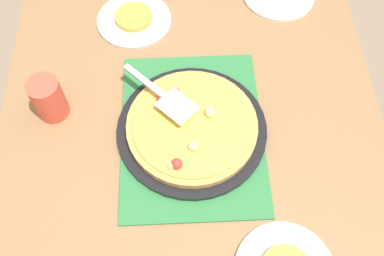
{
  "coord_description": "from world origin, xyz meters",
  "views": [
    {
      "loc": [
        0.55,
        -0.02,
        1.73
      ],
      "look_at": [
        0.0,
        0.0,
        0.77
      ],
      "focal_mm": 41.0,
      "sensor_mm": 36.0,
      "label": 1
    }
  ],
  "objects_px": {
    "pizza_pan": "(192,129)",
    "served_slice_left": "(134,17)",
    "cup_near": "(48,99)",
    "pizza": "(192,125)",
    "plate_near_left": "(134,20)",
    "pizza_server": "(163,95)"
  },
  "relations": [
    {
      "from": "plate_near_left",
      "to": "cup_near",
      "type": "relative_size",
      "value": 1.83
    },
    {
      "from": "pizza_pan",
      "to": "pizza_server",
      "type": "height_order",
      "value": "pizza_server"
    },
    {
      "from": "plate_near_left",
      "to": "cup_near",
      "type": "xyz_separation_m",
      "value": [
        0.31,
        -0.2,
        0.06
      ]
    },
    {
      "from": "served_slice_left",
      "to": "pizza_pan",
      "type": "bearing_deg",
      "value": 21.93
    },
    {
      "from": "pizza_server",
      "to": "served_slice_left",
      "type": "bearing_deg",
      "value": -164.81
    },
    {
      "from": "served_slice_left",
      "to": "plate_near_left",
      "type": "bearing_deg",
      "value": 0.0
    },
    {
      "from": "plate_near_left",
      "to": "pizza_server",
      "type": "distance_m",
      "value": 0.34
    },
    {
      "from": "plate_near_left",
      "to": "pizza_server",
      "type": "relative_size",
      "value": 1.14
    },
    {
      "from": "plate_near_left",
      "to": "cup_near",
      "type": "height_order",
      "value": "cup_near"
    },
    {
      "from": "served_slice_left",
      "to": "pizza_server",
      "type": "height_order",
      "value": "pizza_server"
    },
    {
      "from": "served_slice_left",
      "to": "cup_near",
      "type": "height_order",
      "value": "cup_near"
    },
    {
      "from": "pizza_pan",
      "to": "pizza",
      "type": "relative_size",
      "value": 1.15
    },
    {
      "from": "pizza_pan",
      "to": "pizza",
      "type": "bearing_deg",
      "value": -70.93
    },
    {
      "from": "pizza",
      "to": "served_slice_left",
      "type": "bearing_deg",
      "value": -158.18
    },
    {
      "from": "pizza_pan",
      "to": "served_slice_left",
      "type": "bearing_deg",
      "value": -158.07
    },
    {
      "from": "pizza_server",
      "to": "pizza_pan",
      "type": "bearing_deg",
      "value": 45.2
    },
    {
      "from": "pizza_pan",
      "to": "cup_near",
      "type": "bearing_deg",
      "value": -102.37
    },
    {
      "from": "pizza_pan",
      "to": "plate_near_left",
      "type": "height_order",
      "value": "pizza_pan"
    },
    {
      "from": "plate_near_left",
      "to": "pizza_server",
      "type": "bearing_deg",
      "value": 15.19
    },
    {
      "from": "pizza",
      "to": "plate_near_left",
      "type": "relative_size",
      "value": 1.5
    },
    {
      "from": "pizza",
      "to": "cup_near",
      "type": "xyz_separation_m",
      "value": [
        -0.08,
        -0.36,
        0.03
      ]
    },
    {
      "from": "cup_near",
      "to": "pizza",
      "type": "bearing_deg",
      "value": 77.56
    }
  ]
}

